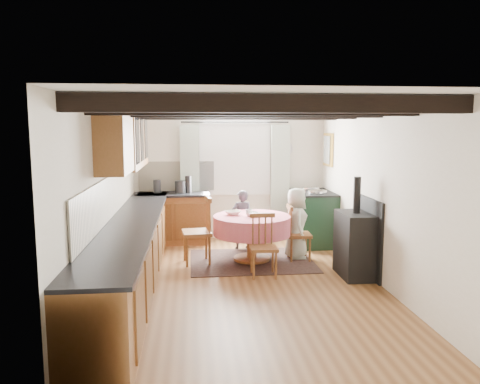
{
  "coord_description": "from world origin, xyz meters",
  "views": [
    {
      "loc": [
        -0.7,
        -6.1,
        2.11
      ],
      "look_at": [
        0.0,
        0.8,
        1.15
      ],
      "focal_mm": 35.2,
      "sensor_mm": 36.0,
      "label": 1
    }
  ],
  "objects": [
    {
      "name": "beam_e",
      "position": [
        0.0,
        2.0,
        2.31
      ],
      "size": [
        3.6,
        0.16,
        0.16
      ],
      "primitive_type": "cube",
      "color": "black",
      "rests_on": "ceiling"
    },
    {
      "name": "wall_left",
      "position": [
        -1.8,
        0.0,
        1.2
      ],
      "size": [
        0.0,
        5.5,
        2.4
      ],
      "primitive_type": "cube",
      "color": "silver",
      "rests_on": "ground"
    },
    {
      "name": "splash_left",
      "position": [
        -1.78,
        0.3,
        1.2
      ],
      "size": [
        0.02,
        4.5,
        0.55
      ],
      "primitive_type": "cube",
      "color": "beige",
      "rests_on": "wall_left"
    },
    {
      "name": "canister_wide",
      "position": [
        -0.92,
        2.42,
        1.03
      ],
      "size": [
        0.2,
        0.2,
        0.22
      ],
      "primitive_type": "cylinder",
      "color": "#262628",
      "rests_on": "worktop_back"
    },
    {
      "name": "wall_picture",
      "position": [
        1.77,
        2.3,
        1.7
      ],
      "size": [
        0.04,
        0.5,
        0.6
      ],
      "primitive_type": "cube",
      "color": "gold",
      "rests_on": "wall_right"
    },
    {
      "name": "base_cabinet_back",
      "position": [
        -1.05,
        2.45,
        0.44
      ],
      "size": [
        1.3,
        0.6,
        0.88
      ],
      "primitive_type": "cube",
      "color": "brown",
      "rests_on": "floor"
    },
    {
      "name": "worktop_back",
      "position": [
        -1.05,
        2.43,
        0.9
      ],
      "size": [
        1.3,
        0.64,
        0.04
      ],
      "primitive_type": "cube",
      "color": "black",
      "rests_on": "base_cabinet_back"
    },
    {
      "name": "wall_back",
      "position": [
        0.0,
        2.75,
        1.2
      ],
      "size": [
        3.6,
        0.0,
        2.4
      ],
      "primitive_type": "cube",
      "color": "silver",
      "rests_on": "ground"
    },
    {
      "name": "canister_tall",
      "position": [
        -1.35,
        2.5,
        1.04
      ],
      "size": [
        0.14,
        0.14,
        0.24
      ],
      "primitive_type": "cylinder",
      "color": "#262628",
      "rests_on": "worktop_back"
    },
    {
      "name": "child_right",
      "position": [
        0.95,
        1.19,
        0.57
      ],
      "size": [
        0.39,
        0.58,
        1.15
      ],
      "primitive_type": "imported",
      "rotation": [
        0.0,
        0.0,
        1.53
      ],
      "color": "beige",
      "rests_on": "floor"
    },
    {
      "name": "window_frame",
      "position": [
        0.1,
        2.73,
        1.6
      ],
      "size": [
        1.34,
        0.03,
        1.54
      ],
      "primitive_type": "cube",
      "color": "white",
      "rests_on": "wall_back"
    },
    {
      "name": "floor",
      "position": [
        0.0,
        0.0,
        0.0
      ],
      "size": [
        3.6,
        5.5,
        0.0
      ],
      "primitive_type": "cube",
      "color": "brown",
      "rests_on": "ground"
    },
    {
      "name": "rug",
      "position": [
        0.22,
        1.08,
        0.01
      ],
      "size": [
        1.92,
        1.5,
        0.01
      ],
      "primitive_type": "cube",
      "color": "black",
      "rests_on": "floor"
    },
    {
      "name": "beam_b",
      "position": [
        0.0,
        -1.0,
        2.31
      ],
      "size": [
        3.6,
        0.16,
        0.16
      ],
      "primitive_type": "cube",
      "color": "black",
      "rests_on": "ceiling"
    },
    {
      "name": "window_pane",
      "position": [
        0.1,
        2.74,
        1.6
      ],
      "size": [
        1.2,
        0.01,
        1.4
      ],
      "primitive_type": "cube",
      "color": "white",
      "rests_on": "wall_back"
    },
    {
      "name": "curtain_right",
      "position": [
        0.95,
        2.65,
        1.1
      ],
      "size": [
        0.35,
        0.1,
        2.1
      ],
      "primitive_type": "cube",
      "color": "gray",
      "rests_on": "wall_back"
    },
    {
      "name": "ceiling",
      "position": [
        0.0,
        0.0,
        2.4
      ],
      "size": [
        3.6,
        5.5,
        0.0
      ],
      "primitive_type": "cube",
      "color": "white",
      "rests_on": "ground"
    },
    {
      "name": "dining_table",
      "position": [
        0.22,
        1.08,
        0.37
      ],
      "size": [
        1.21,
        1.21,
        0.73
      ],
      "primitive_type": null,
      "color": "tan",
      "rests_on": "floor"
    },
    {
      "name": "child_far",
      "position": [
        0.14,
        1.87,
        0.52
      ],
      "size": [
        0.42,
        0.32,
        1.04
      ],
      "primitive_type": "imported",
      "rotation": [
        0.0,
        0.0,
        3.34
      ],
      "color": "#36343D",
      "rests_on": "floor"
    },
    {
      "name": "splash_back",
      "position": [
        -1.0,
        2.73,
        1.2
      ],
      "size": [
        1.4,
        0.02,
        0.55
      ],
      "primitive_type": "cube",
      "color": "beige",
      "rests_on": "wall_back"
    },
    {
      "name": "worktop_left",
      "position": [
        -1.48,
        0.0,
        0.9
      ],
      "size": [
        0.64,
        5.3,
        0.04
      ],
      "primitive_type": "cube",
      "color": "black",
      "rests_on": "base_cabinet_left"
    },
    {
      "name": "base_cabinet_left",
      "position": [
        -1.5,
        0.0,
        0.44
      ],
      "size": [
        0.6,
        5.3,
        0.88
      ],
      "primitive_type": "cube",
      "color": "brown",
      "rests_on": "floor"
    },
    {
      "name": "wall_front",
      "position": [
        0.0,
        -2.75,
        1.2
      ],
      "size": [
        3.6,
        0.0,
        2.4
      ],
      "primitive_type": "cube",
      "color": "silver",
      "rests_on": "ground"
    },
    {
      "name": "wall_right",
      "position": [
        1.8,
        0.0,
        1.2
      ],
      "size": [
        0.0,
        5.5,
        2.4
      ],
      "primitive_type": "cube",
      "color": "silver",
      "rests_on": "ground"
    },
    {
      "name": "chair_right",
      "position": [
        0.97,
        1.08,
        0.45
      ],
      "size": [
        0.41,
        0.4,
        0.89
      ],
      "primitive_type": null,
      "rotation": [
        0.0,
        0.0,
        1.53
      ],
      "color": "brown",
      "rests_on": "floor"
    },
    {
      "name": "cast_iron_stove",
      "position": [
        1.58,
        0.19,
        0.71
      ],
      "size": [
        0.43,
        0.71,
        1.42
      ],
      "primitive_type": null,
      "color": "black",
      "rests_on": "floor"
    },
    {
      "name": "bowl_b",
      "position": [
        0.22,
        1.05,
        0.76
      ],
      "size": [
        0.2,
        0.2,
        0.06
      ],
      "primitive_type": "imported",
      "rotation": [
        0.0,
        0.0,
        6.28
      ],
      "color": "silver",
      "rests_on": "dining_table"
    },
    {
      "name": "chair_near",
      "position": [
        0.29,
        0.31,
        0.45
      ],
      "size": [
        0.39,
        0.41,
        0.89
      ],
      "primitive_type": null,
      "rotation": [
        0.0,
        0.0,
        -0.02
      ],
      "color": "brown",
      "rests_on": "floor"
    },
    {
      "name": "cup",
      "position": [
        0.17,
        1.07,
        0.78
      ],
      "size": [
        0.14,
        0.14,
        0.1
      ],
      "primitive_type": "imported",
      "rotation": [
        0.0,
        0.0,
        0.31
      ],
      "color": "silver",
      "rests_on": "dining_table"
    },
    {
      "name": "canister_slim",
      "position": [
        -0.78,
        2.43,
        1.08
      ],
      "size": [
        0.11,
        0.11,
        0.31
      ],
      "primitive_type": "cylinder",
      "color": "#262628",
      "rests_on": "worktop_back"
    },
    {
      "name": "curtain_left",
      "position": [
        -0.75,
        2.65,
        1.1
      ],
      "size": [
        0.35,
        0.1,
        2.1
      ],
      "primitive_type": "cube",
      "color": "gray",
      "rests_on": "wall_back"
    },
    {
      "name": "aga_range",
      "position": [
        1.47,
        2.11,
        0.49
      ],
      "size": [
        0.69,
        1.06,
        0.98
      ],
      "primitive_type": null,
      "color": "black",
      "rests_on": "floor"
    },
    {
      "name": "wall_plate",
      "position": [
        1.05,
        2.72,
        1.7
      ],
      "size": [
        0.3,
        0.02,
        0.3
      ],
      "primitive_type": "cylinder",
      "rotation": [
        1.57,
        0.0,
        0.0
      ],
      "color": "silver",
      "rests_on": "wall_back"
    },
    {
      "name": "wall_cabinet_solid",
      "position": [
        -1.63,
        -0.3,
        1.9
      ],
      "size": [
        0.34,
        0.9,
        0.7
      ],
      "primitive_type": "cube",
      "color": "brown",
      "rests_on": "wall_left"
    },
    {
      "name": "chair_left",
      "position": [
        -0.65,
        1.07,
        0.53
      ],
      "size": [
        0.52,
        0.5,
        1.05
      ],
      "primitive_type": null,
      "rotation": [
        0.0,
        0.0,
        -1.46
      ],
      "color": "brown",
      "rests_on": "floor"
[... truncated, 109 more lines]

